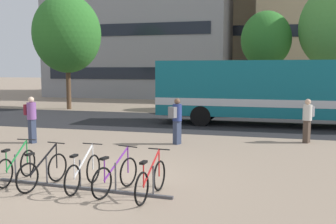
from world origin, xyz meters
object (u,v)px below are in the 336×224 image
(parked_bicycle_red_4, at_px, (151,180))
(commuter_grey_pack_2, at_px, (308,118))
(commuter_grey_pack_1, at_px, (177,118))
(street_tree_0, at_px, (67,34))
(commuter_maroon_pack_0, at_px, (31,116))
(parked_bicycle_purple_3, at_px, (116,176))
(parked_bicycle_green_0, at_px, (17,167))
(parked_bicycle_black_1, at_px, (43,171))
(parked_bicycle_white_2, at_px, (83,173))
(street_tree_1, at_px, (266,40))
(city_bus, at_px, (281,90))

(parked_bicycle_red_4, bearing_deg, commuter_grey_pack_2, -22.64)
(commuter_grey_pack_1, xyz_separation_m, street_tree_0, (-10.14, 10.33, 4.18))
(commuter_grey_pack_2, bearing_deg, parked_bicycle_red_4, -0.41)
(parked_bicycle_red_4, relative_size, commuter_maroon_pack_0, 0.98)
(commuter_maroon_pack_0, bearing_deg, parked_bicycle_purple_3, -14.07)
(parked_bicycle_green_0, xyz_separation_m, parked_bicycle_red_4, (3.57, -0.28, 0.00))
(parked_bicycle_black_1, bearing_deg, parked_bicycle_white_2, -74.83)
(parked_bicycle_red_4, distance_m, commuter_maroon_pack_0, 7.86)
(street_tree_1, bearing_deg, commuter_grey_pack_1, -103.33)
(parked_bicycle_purple_3, height_order, street_tree_1, street_tree_1)
(parked_bicycle_black_1, height_order, commuter_grey_pack_2, commuter_grey_pack_2)
(parked_bicycle_red_4, xyz_separation_m, street_tree_0, (-10.96, 16.24, 4.78))
(parked_bicycle_black_1, relative_size, street_tree_0, 0.22)
(parked_bicycle_white_2, distance_m, commuter_maroon_pack_0, 6.47)
(street_tree_0, relative_size, street_tree_1, 1.18)
(parked_bicycle_purple_3, bearing_deg, parked_bicycle_black_1, 105.23)
(parked_bicycle_black_1, xyz_separation_m, parked_bicycle_red_4, (2.70, -0.08, 0.00))
(parked_bicycle_purple_3, xyz_separation_m, commuter_maroon_pack_0, (-5.32, 4.68, 0.63))
(city_bus, height_order, parked_bicycle_green_0, city_bus)
(parked_bicycle_purple_3, relative_size, street_tree_0, 0.22)
(parked_bicycle_green_0, height_order, parked_bicycle_purple_3, same)
(commuter_grey_pack_1, relative_size, street_tree_0, 0.22)
(commuter_grey_pack_1, bearing_deg, street_tree_0, 72.63)
(street_tree_0, bearing_deg, city_bus, -17.73)
(parked_bicycle_black_1, bearing_deg, commuter_maroon_pack_0, 45.49)
(commuter_grey_pack_1, bearing_deg, commuter_grey_pack_2, -43.73)
(parked_bicycle_red_4, height_order, commuter_maroon_pack_0, commuter_maroon_pack_0)
(commuter_maroon_pack_0, relative_size, street_tree_0, 0.22)
(street_tree_0, bearing_deg, commuter_grey_pack_2, -30.56)
(parked_bicycle_black_1, bearing_deg, parked_bicycle_green_0, 86.05)
(parked_bicycle_purple_3, xyz_separation_m, commuter_grey_pack_1, (0.06, 5.78, 0.61))
(parked_bicycle_white_2, distance_m, parked_bicycle_purple_3, 0.84)
(commuter_maroon_pack_0, distance_m, commuter_grey_pack_1, 5.49)
(commuter_grey_pack_2, bearing_deg, city_bus, -141.71)
(city_bus, relative_size, parked_bicycle_white_2, 6.98)
(parked_bicycle_green_0, height_order, street_tree_1, street_tree_1)
(parked_bicycle_purple_3, xyz_separation_m, parked_bicycle_red_4, (0.87, -0.13, 0.00))
(parked_bicycle_black_1, relative_size, parked_bicycle_white_2, 0.99)
(commuter_grey_pack_2, bearing_deg, commuter_maroon_pack_0, -48.00)
(commuter_grey_pack_1, distance_m, commuter_grey_pack_2, 4.98)
(parked_bicycle_purple_3, height_order, parked_bicycle_red_4, same)
(parked_bicycle_white_2, relative_size, street_tree_1, 0.26)
(commuter_maroon_pack_0, xyz_separation_m, street_tree_0, (-4.77, 11.44, 4.15))
(parked_bicycle_green_0, distance_m, parked_bicycle_red_4, 3.58)
(parked_bicycle_white_2, bearing_deg, parked_bicycle_red_4, -95.12)
(commuter_maroon_pack_0, height_order, commuter_grey_pack_1, commuter_maroon_pack_0)
(city_bus, distance_m, street_tree_1, 7.78)
(parked_bicycle_green_0, xyz_separation_m, commuter_grey_pack_1, (2.75, 5.63, 0.61))
(commuter_maroon_pack_0, bearing_deg, commuter_grey_pack_1, 38.84)
(parked_bicycle_green_0, height_order, commuter_grey_pack_2, commuter_grey_pack_2)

